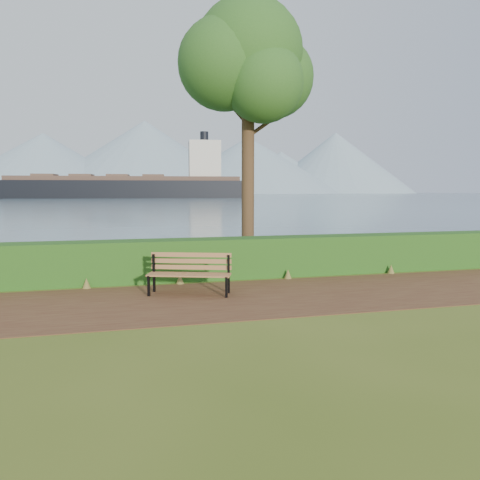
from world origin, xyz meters
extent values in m
plane|color=#4C5E1A|center=(0.00, 0.00, 0.00)|extent=(140.00, 140.00, 0.00)
cube|color=#50291B|center=(0.00, 0.30, 0.01)|extent=(40.00, 3.40, 0.01)
cube|color=#1B4A15|center=(0.00, 2.60, 0.50)|extent=(32.00, 0.85, 1.00)
cube|color=slate|center=(0.00, 260.00, 0.01)|extent=(700.00, 510.00, 0.00)
cone|color=#7E97A8|center=(-60.00, 395.00, 24.00)|extent=(160.00, 160.00, 48.00)
cone|color=#7E97A8|center=(20.00, 405.00, 31.00)|extent=(190.00, 190.00, 62.00)
cone|color=#7E97A8|center=(110.00, 400.00, 25.00)|extent=(170.00, 170.00, 50.00)
cone|color=#7E97A8|center=(200.00, 410.00, 29.00)|extent=(150.00, 150.00, 58.00)
cone|color=#7E97A8|center=(-10.00, 430.00, 17.50)|extent=(120.00, 120.00, 35.00)
cone|color=#7E97A8|center=(150.00, 425.00, 20.00)|extent=(130.00, 130.00, 40.00)
cube|color=black|center=(-1.89, 0.91, 0.22)|extent=(0.06, 0.07, 0.44)
cube|color=black|center=(-1.75, 1.31, 0.42)|extent=(0.06, 0.07, 0.83)
cube|color=black|center=(-1.82, 1.11, 0.41)|extent=(0.21, 0.49, 0.05)
cube|color=black|center=(-0.36, 0.38, 0.22)|extent=(0.06, 0.07, 0.44)
cube|color=black|center=(-0.21, 0.78, 0.42)|extent=(0.06, 0.07, 0.83)
cube|color=black|center=(-0.29, 0.58, 0.41)|extent=(0.21, 0.49, 0.05)
cube|color=#935F38|center=(-1.11, 0.67, 0.44)|extent=(1.67, 0.66, 0.03)
cube|color=#935F38|center=(-1.07, 0.79, 0.44)|extent=(1.67, 0.66, 0.03)
cube|color=#935F38|center=(-1.03, 0.90, 0.44)|extent=(1.67, 0.66, 0.03)
cube|color=#935F38|center=(-0.99, 1.02, 0.44)|extent=(1.67, 0.66, 0.03)
cube|color=#935F38|center=(-0.97, 1.07, 0.55)|extent=(1.66, 0.61, 0.10)
cube|color=#935F38|center=(-0.97, 1.07, 0.69)|extent=(1.66, 0.61, 0.10)
cube|color=#935F38|center=(-0.97, 1.07, 0.82)|extent=(1.66, 0.61, 0.10)
cylinder|color=#342415|center=(1.21, 4.42, 3.30)|extent=(0.37, 0.37, 6.61)
sphere|color=#1E4A18|center=(1.21, 4.42, 6.06)|extent=(3.12, 3.12, 3.12)
sphere|color=#1E4A18|center=(2.04, 4.67, 5.51)|extent=(2.39, 2.39, 2.39)
sphere|color=#1E4A18|center=(0.47, 4.26, 5.69)|extent=(2.57, 2.57, 2.57)
sphere|color=#1E4A18|center=(1.47, 3.77, 5.14)|extent=(2.20, 2.20, 2.20)
sphere|color=#1E4A18|center=(0.86, 4.98, 6.52)|extent=(2.02, 2.02, 2.02)
sphere|color=#1E4A18|center=(1.30, 4.51, 6.98)|extent=(1.84, 1.84, 1.84)
cylinder|color=#342415|center=(1.62, 4.42, 4.04)|extent=(0.97, 0.11, 0.72)
cylinder|color=#342415|center=(0.84, 4.51, 4.50)|extent=(0.75, 0.35, 0.66)
cube|color=black|center=(-0.21, 137.35, 1.58)|extent=(74.30, 19.22, 7.35)
cube|color=#4E382E|center=(-0.21, 137.35, 5.88)|extent=(68.33, 17.45, 1.26)
cube|color=beige|center=(23.18, 134.87, 11.55)|extent=(10.31, 9.61, 11.55)
cylinder|color=black|center=(23.18, 134.87, 18.38)|extent=(2.52, 2.52, 3.67)
cube|color=brown|center=(-23.59, 139.82, 6.72)|extent=(6.99, 7.55, 0.84)
cube|color=brown|center=(-13.15, 138.72, 6.72)|extent=(6.99, 7.55, 0.84)
cube|color=brown|center=(-2.71, 137.61, 6.72)|extent=(6.99, 7.55, 0.84)
cube|color=brown|center=(7.73, 136.51, 6.72)|extent=(6.99, 7.55, 0.84)
camera|label=1|loc=(-2.43, -8.81, 2.19)|focal=35.00mm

